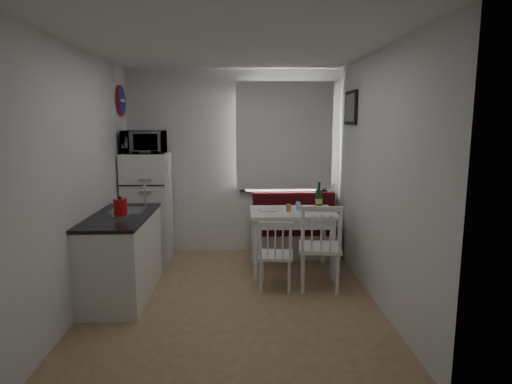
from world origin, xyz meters
TOP-DOWN VIEW (x-y plane):
  - floor at (0.00, 0.00)m, footprint 3.00×3.50m
  - ceiling at (0.00, 0.00)m, footprint 3.00×3.50m
  - wall_back at (0.00, 1.75)m, footprint 3.00×0.02m
  - wall_front at (0.00, -1.75)m, footprint 3.00×0.02m
  - wall_left at (-1.50, 0.00)m, footprint 0.02×3.50m
  - wall_right at (1.50, 0.00)m, footprint 0.02×3.50m
  - window at (0.70, 1.72)m, footprint 1.22×0.06m
  - curtain at (0.70, 1.65)m, footprint 1.35×0.02m
  - kitchen_counter at (-1.20, 0.16)m, footprint 0.62×1.32m
  - wall_sign at (-1.47, 1.45)m, footprint 0.03×0.40m
  - picture_frame at (1.48, 1.10)m, footprint 0.04×0.52m
  - bench at (0.84, 1.51)m, footprint 1.23×0.47m
  - dining_table at (0.73, 0.86)m, footprint 1.05×0.74m
  - chair_left at (0.48, 0.21)m, footprint 0.42×0.41m
  - chair_right at (0.98, 0.19)m, footprint 0.52×0.50m
  - fridge at (-1.18, 1.40)m, footprint 0.59×0.59m
  - microwave at (-1.18, 1.35)m, footprint 0.54×0.36m
  - kettle at (-1.15, 0.01)m, footprint 0.16×0.16m
  - wine_bottle at (1.08, 0.96)m, footprint 0.09×0.09m
  - drinking_glass_orange at (0.68, 0.81)m, footprint 0.06×0.06m
  - drinking_glass_blue at (0.81, 0.91)m, footprint 0.06×0.06m
  - plate at (0.43, 0.88)m, footprint 0.26×0.26m

SIDE VIEW (x-z plane):
  - floor at x=0.00m, z-range -0.01..0.01m
  - bench at x=0.84m, z-range -0.15..0.73m
  - kitchen_counter at x=-1.20m, z-range -0.12..1.04m
  - chair_left at x=0.48m, z-range 0.28..0.72m
  - chair_right at x=0.98m, z-range 0.35..0.88m
  - dining_table at x=0.73m, z-range 0.30..1.08m
  - fridge at x=-1.18m, z-range 0.00..1.46m
  - plate at x=0.43m, z-range 0.78..0.80m
  - drinking_glass_orange at x=0.68m, z-range 0.78..0.88m
  - drinking_glass_blue at x=0.81m, z-range 0.78..0.88m
  - wine_bottle at x=1.08m, z-range 0.78..1.13m
  - kettle at x=-1.15m, z-range 0.90..1.12m
  - wall_back at x=0.00m, z-range 0.00..2.60m
  - wall_front at x=0.00m, z-range 0.00..2.60m
  - wall_left at x=-1.50m, z-range 0.00..2.60m
  - wall_right at x=1.50m, z-range 0.00..2.60m
  - microwave at x=-1.18m, z-range 1.46..1.76m
  - window at x=0.70m, z-range 0.89..2.36m
  - curtain at x=0.70m, z-range 0.93..2.42m
  - picture_frame at x=1.48m, z-range 1.84..2.26m
  - wall_sign at x=-1.47m, z-range 1.95..2.35m
  - ceiling at x=0.00m, z-range 2.59..2.61m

